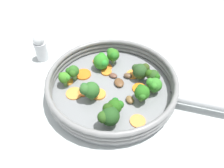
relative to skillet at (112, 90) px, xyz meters
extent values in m
plane|color=#B6BFBE|center=(0.00, 0.00, -0.01)|extent=(4.00, 4.00, 0.00)
cylinder|color=gray|center=(0.00, 0.00, 0.00)|extent=(0.34, 0.34, 0.02)
torus|color=gray|center=(0.00, 0.00, 0.02)|extent=(0.35, 0.35, 0.01)
torus|color=gray|center=(0.00, 0.00, 0.03)|extent=(0.35, 0.35, 0.01)
torus|color=gray|center=(0.00, 0.00, 0.04)|extent=(0.35, 0.35, 0.01)
cylinder|color=#999B9E|center=(-0.21, -0.17, 0.02)|extent=(0.17, 0.14, 0.02)
sphere|color=gray|center=(-0.14, -0.08, 0.01)|extent=(0.01, 0.01, 0.01)
sphere|color=gray|center=(-0.11, -0.12, 0.01)|extent=(0.01, 0.01, 0.01)
cylinder|color=orange|center=(0.11, -0.03, 0.01)|extent=(0.05, 0.05, 0.00)
cylinder|color=orange|center=(0.06, -0.02, 0.01)|extent=(0.04, 0.04, 0.01)
cylinder|color=orange|center=(-0.05, -0.06, 0.01)|extent=(0.04, 0.04, 0.00)
cylinder|color=orange|center=(0.03, 0.07, 0.01)|extent=(0.04, 0.04, 0.00)
cylinder|color=orange|center=(0.01, -0.08, 0.01)|extent=(0.04, 0.04, 0.00)
cylinder|color=orange|center=(0.09, 0.04, 0.01)|extent=(0.06, 0.06, 0.01)
cylinder|color=orange|center=(0.00, 0.04, 0.01)|extent=(0.04, 0.04, 0.01)
cylinder|color=#EC903E|center=(0.04, 0.10, 0.01)|extent=(0.05, 0.05, 0.00)
cylinder|color=orange|center=(0.08, -0.04, 0.01)|extent=(0.04, 0.04, 0.00)
cylinder|color=orange|center=(0.09, 0.09, 0.01)|extent=(0.04, 0.04, 0.00)
cylinder|color=orange|center=(-0.13, 0.02, 0.01)|extent=(0.04, 0.04, 0.00)
cylinder|color=#7E9D56|center=(0.00, 0.07, 0.02)|extent=(0.01, 0.01, 0.02)
sphere|color=#2D6226|center=(0.00, 0.07, 0.04)|extent=(0.04, 0.04, 0.04)
sphere|color=#2B602C|center=(0.01, 0.08, 0.05)|extent=(0.02, 0.02, 0.02)
sphere|color=#31642A|center=(0.01, 0.08, 0.05)|extent=(0.03, 0.03, 0.03)
cylinder|color=#72944E|center=(-0.08, -0.03, 0.02)|extent=(0.01, 0.01, 0.02)
sphere|color=#26691A|center=(-0.08, -0.03, 0.04)|extent=(0.04, 0.04, 0.04)
sphere|color=#1D611D|center=(-0.07, -0.04, 0.04)|extent=(0.02, 0.02, 0.02)
sphere|color=#2C7020|center=(-0.09, -0.02, 0.04)|extent=(0.02, 0.02, 0.02)
cylinder|color=#8CAB6A|center=(-0.05, -0.10, 0.02)|extent=(0.01, 0.01, 0.02)
sphere|color=#284C1D|center=(-0.05, -0.10, 0.04)|extent=(0.03, 0.03, 0.03)
sphere|color=#264E13|center=(-0.04, -0.09, 0.04)|extent=(0.02, 0.02, 0.02)
sphere|color=#1E5513|center=(-0.06, -0.10, 0.04)|extent=(0.02, 0.02, 0.02)
sphere|color=#2C4326|center=(-0.05, -0.09, 0.04)|extent=(0.02, 0.02, 0.02)
cylinder|color=#709457|center=(-0.02, -0.09, 0.02)|extent=(0.01, 0.01, 0.02)
sphere|color=#284A21|center=(-0.02, -0.09, 0.04)|extent=(0.04, 0.04, 0.04)
sphere|color=#304217|center=(-0.02, -0.10, 0.04)|extent=(0.03, 0.03, 0.03)
sphere|color=#2A4720|center=(0.00, -0.08, 0.04)|extent=(0.02, 0.02, 0.02)
cylinder|color=#609254|center=(-0.09, 0.07, 0.02)|extent=(0.01, 0.01, 0.02)
sphere|color=#20481B|center=(-0.09, 0.07, 0.04)|extent=(0.05, 0.05, 0.05)
sphere|color=#214511|center=(-0.08, 0.07, 0.05)|extent=(0.03, 0.03, 0.03)
sphere|color=#2A5219|center=(-0.09, 0.09, 0.05)|extent=(0.03, 0.03, 0.03)
cylinder|color=#88A567|center=(-0.08, 0.05, 0.02)|extent=(0.01, 0.01, 0.02)
sphere|color=#245A16|center=(-0.08, 0.05, 0.04)|extent=(0.04, 0.04, 0.04)
sphere|color=#216319|center=(-0.08, 0.04, 0.04)|extent=(0.02, 0.02, 0.02)
sphere|color=#1E5117|center=(-0.08, 0.06, 0.04)|extent=(0.02, 0.02, 0.02)
sphere|color=#1B621E|center=(-0.07, 0.04, 0.04)|extent=(0.02, 0.02, 0.02)
cylinder|color=#86B169|center=(0.08, -0.07, 0.02)|extent=(0.01, 0.01, 0.02)
sphere|color=#30731F|center=(0.08, -0.07, 0.04)|extent=(0.04, 0.04, 0.04)
sphere|color=#387627|center=(0.10, -0.07, 0.04)|extent=(0.02, 0.02, 0.02)
sphere|color=#27701F|center=(0.07, -0.06, 0.05)|extent=(0.02, 0.02, 0.02)
sphere|color=#267320|center=(0.10, -0.06, 0.04)|extent=(0.02, 0.02, 0.02)
cylinder|color=#86A860|center=(0.08, -0.02, 0.02)|extent=(0.01, 0.01, 0.01)
sphere|color=#2E8424|center=(0.08, -0.02, 0.03)|extent=(0.05, 0.05, 0.05)
sphere|color=#278A29|center=(0.07, -0.02, 0.04)|extent=(0.02, 0.02, 0.02)
sphere|color=#28891F|center=(0.10, -0.03, 0.04)|extent=(0.02, 0.02, 0.02)
cylinder|color=#67884A|center=(-0.08, -0.08, 0.02)|extent=(0.01, 0.01, 0.02)
sphere|color=#358129|center=(-0.08, -0.08, 0.04)|extent=(0.04, 0.04, 0.04)
sphere|color=#327E26|center=(-0.09, -0.07, 0.04)|extent=(0.02, 0.02, 0.02)
sphere|color=#328226|center=(-0.07, -0.07, 0.04)|extent=(0.02, 0.02, 0.02)
sphere|color=#348427|center=(-0.07, -0.07, 0.04)|extent=(0.02, 0.02, 0.02)
cylinder|color=#66984B|center=(0.08, 0.10, 0.02)|extent=(0.01, 0.01, 0.02)
sphere|color=#3E8424|center=(0.08, 0.10, 0.04)|extent=(0.03, 0.03, 0.03)
sphere|color=#388627|center=(0.08, 0.09, 0.04)|extent=(0.02, 0.02, 0.02)
sphere|color=#387C20|center=(0.09, 0.10, 0.04)|extent=(0.01, 0.01, 0.01)
cylinder|color=#6DA55D|center=(0.09, 0.07, 0.02)|extent=(0.01, 0.01, 0.02)
sphere|color=#2D6120|center=(0.09, 0.07, 0.04)|extent=(0.03, 0.03, 0.03)
sphere|color=#2B5D1B|center=(0.08, 0.07, 0.04)|extent=(0.02, 0.02, 0.02)
sphere|color=#255D18|center=(0.10, 0.08, 0.04)|extent=(0.02, 0.02, 0.02)
ellipsoid|color=brown|center=(0.03, -0.03, 0.01)|extent=(0.03, 0.03, 0.01)
ellipsoid|color=brown|center=(-0.07, -0.01, 0.01)|extent=(0.03, 0.03, 0.01)
ellipsoid|color=brown|center=(0.00, -0.02, 0.01)|extent=(0.04, 0.04, 0.01)
ellipsoid|color=brown|center=(0.01, -0.06, 0.02)|extent=(0.03, 0.03, 0.01)
cylinder|color=silver|center=(0.25, 0.09, 0.02)|extent=(0.04, 0.04, 0.06)
sphere|color=silver|center=(0.25, 0.09, 0.06)|extent=(0.03, 0.03, 0.03)
camera|label=1|loc=(-0.33, 0.24, 0.45)|focal=35.00mm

